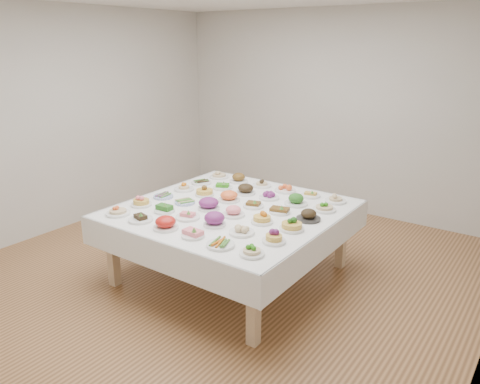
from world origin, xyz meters
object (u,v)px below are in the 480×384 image
Objects in this scene: dish_18 at (184,186)px; dish_0 at (118,209)px; display_table at (231,215)px; dish_35 at (336,197)px.

dish_0 is at bearing -89.54° from dish_18.
dish_35 is (0.77, 0.78, 0.12)m from display_table.
dish_35 reaches higher than display_table.
dish_35 is (1.56, 0.61, 0.01)m from dish_18.
dish_0 is 1.05× the size of dish_35.
dish_0 is at bearing -134.83° from dish_35.
dish_35 is at bearing 45.17° from dish_0.
dish_0 is 2.20m from dish_35.
display_table is 1.11m from dish_0.
display_table is 1.10m from dish_35.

